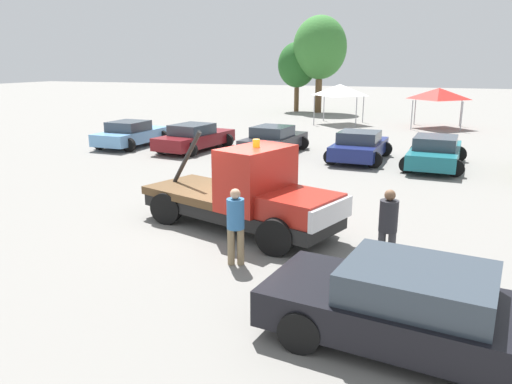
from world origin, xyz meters
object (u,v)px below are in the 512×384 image
at_px(tow_truck, 249,196).
at_px(parked_car_teal, 435,152).
at_px(parked_car_skyblue, 131,134).
at_px(tree_left, 297,65).
at_px(parked_car_maroon, 194,137).
at_px(parked_car_charcoal, 274,140).
at_px(person_near_truck, 388,224).
at_px(parked_car_navy, 359,146).
at_px(tree_center, 320,48).
at_px(person_at_hood, 236,221).
at_px(canopy_tent_white, 340,90).
at_px(foreground_car, 430,312).
at_px(canopy_tent_red, 439,94).

height_order(tow_truck, parked_car_teal, tow_truck).
distance_m(parked_car_skyblue, tree_left, 21.84).
distance_m(parked_car_maroon, tree_left, 21.61).
bearing_deg(parked_car_charcoal, person_near_truck, -146.04).
distance_m(parked_car_navy, tree_center, 22.46).
distance_m(person_at_hood, parked_car_navy, 12.97).
distance_m(parked_car_skyblue, parked_car_maroon, 3.70).
height_order(canopy_tent_white, tree_center, tree_center).
bearing_deg(parked_car_charcoal, tree_left, 18.74).
relative_size(person_near_truck, tree_center, 0.22).
bearing_deg(parked_car_skyblue, parked_car_teal, -88.37).
bearing_deg(person_at_hood, parked_car_skyblue, 21.76).
bearing_deg(parked_car_skyblue, parked_car_maroon, -87.13).
height_order(parked_car_navy, canopy_tent_white, canopy_tent_white).
bearing_deg(tow_truck, tree_center, 118.68).
height_order(person_at_hood, parked_car_navy, person_at_hood).
bearing_deg(tow_truck, tree_left, 122.12).
bearing_deg(tree_left, parked_car_charcoal, -76.56).
xyz_separation_m(tow_truck, foreground_car, (4.65, -4.26, -0.30)).
distance_m(person_near_truck, tree_center, 34.49).
height_order(parked_car_teal, tree_left, tree_left).
height_order(person_near_truck, parked_car_skyblue, person_near_truck).
height_order(person_near_truck, person_at_hood, person_near_truck).
height_order(foreground_car, tree_center, tree_center).
relative_size(tow_truck, canopy_tent_white, 1.99).
distance_m(canopy_tent_red, tree_left, 14.42).
distance_m(parked_car_skyblue, canopy_tent_red, 20.21).
distance_m(tow_truck, parked_car_teal, 11.28).
distance_m(foreground_car, tree_center, 37.66).
bearing_deg(parked_car_maroon, tree_left, 10.25).
bearing_deg(canopy_tent_white, foreground_car, -75.63).
relative_size(canopy_tent_red, tree_left, 0.51).
bearing_deg(parked_car_teal, foreground_car, -175.82).
bearing_deg(canopy_tent_red, parked_car_charcoal, -118.75).
distance_m(parked_car_teal, canopy_tent_white, 15.32).
distance_m(parked_car_maroon, parked_car_teal, 11.39).
distance_m(person_near_truck, parked_car_teal, 11.72).
relative_size(parked_car_maroon, canopy_tent_red, 1.61).
distance_m(person_near_truck, parked_car_navy, 12.32).
relative_size(parked_car_charcoal, parked_car_navy, 1.06).
xyz_separation_m(parked_car_maroon, parked_car_teal, (11.39, -0.08, 0.00)).
bearing_deg(person_at_hood, foreground_car, -137.22).
distance_m(foreground_car, person_near_truck, 3.17).
xyz_separation_m(tow_truck, parked_car_maroon, (-7.09, 10.50, -0.30)).
height_order(person_near_truck, parked_car_teal, person_near_truck).
distance_m(parked_car_navy, tree_left, 23.20).
xyz_separation_m(tow_truck, tree_center, (-6.00, 31.54, 4.50)).
height_order(parked_car_maroon, parked_car_teal, same).
bearing_deg(parked_car_skyblue, foreground_car, -131.94).
bearing_deg(parked_car_teal, parked_car_navy, 86.65).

